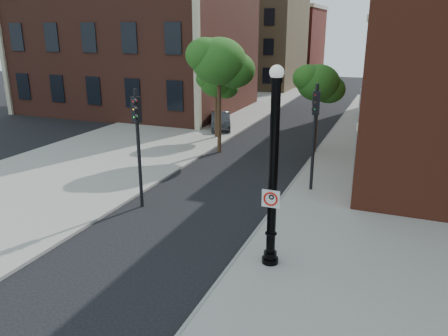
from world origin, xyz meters
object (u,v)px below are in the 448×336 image
at_px(traffic_signal_right, 315,121).
at_px(lamppost, 273,180).
at_px(no_parking_sign, 271,199).
at_px(parked_car, 221,121).
at_px(traffic_signal_left, 137,129).

bearing_deg(traffic_signal_right, lamppost, -100.53).
bearing_deg(no_parking_sign, parked_car, 115.79).
bearing_deg(lamppost, no_parking_sign, -90.31).
distance_m(lamppost, traffic_signal_right, 7.07).
bearing_deg(lamppost, traffic_signal_left, 157.33).
height_order(parked_car, traffic_signal_left, traffic_signal_left).
xyz_separation_m(lamppost, traffic_signal_right, (-0.11, 7.05, 0.45)).
xyz_separation_m(lamppost, traffic_signal_left, (-6.35, 2.65, 0.45)).
height_order(no_parking_sign, traffic_signal_right, traffic_signal_right).
distance_m(no_parking_sign, traffic_signal_right, 7.28).
bearing_deg(traffic_signal_right, parked_car, 118.47).
distance_m(parked_car, traffic_signal_right, 13.94).
relative_size(lamppost, traffic_signal_left, 1.26).
height_order(lamppost, parked_car, lamppost).
bearing_deg(traffic_signal_left, no_parking_sign, -5.53).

